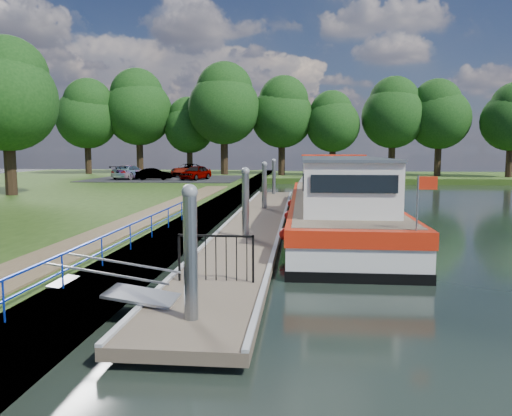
# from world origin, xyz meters

# --- Properties ---
(ground) EXTENTS (160.00, 160.00, 0.00)m
(ground) POSITION_xyz_m (0.00, 0.00, 0.00)
(ground) COLOR black
(ground) RESTS_ON ground
(bank_edge) EXTENTS (1.10, 90.00, 0.78)m
(bank_edge) POSITION_xyz_m (-2.55, 15.00, 0.39)
(bank_edge) COLOR #473D2D
(bank_edge) RESTS_ON ground
(far_bank) EXTENTS (60.00, 18.00, 0.60)m
(far_bank) POSITION_xyz_m (12.00, 52.00, 0.30)
(far_bank) COLOR #243E11
(far_bank) RESTS_ON ground
(footpath) EXTENTS (1.60, 40.00, 0.05)m
(footpath) POSITION_xyz_m (-4.40, 8.00, 0.80)
(footpath) COLOR brown
(footpath) RESTS_ON riverbank
(carpark) EXTENTS (14.00, 12.00, 0.06)m
(carpark) POSITION_xyz_m (-11.00, 38.00, 0.81)
(carpark) COLOR black
(carpark) RESTS_ON riverbank
(blue_fence) EXTENTS (0.04, 18.04, 0.72)m
(blue_fence) POSITION_xyz_m (-2.75, 3.00, 1.31)
(blue_fence) COLOR #0C2DBF
(blue_fence) RESTS_ON riverbank
(pontoon) EXTENTS (2.50, 30.00, 0.56)m
(pontoon) POSITION_xyz_m (0.00, 13.00, 0.18)
(pontoon) COLOR brown
(pontoon) RESTS_ON ground
(mooring_piles) EXTENTS (0.30, 27.30, 3.55)m
(mooring_piles) POSITION_xyz_m (0.00, 13.00, 1.28)
(mooring_piles) COLOR gray
(mooring_piles) RESTS_ON ground
(gangway) EXTENTS (2.58, 1.00, 0.92)m
(gangway) POSITION_xyz_m (-1.85, 0.50, 0.63)
(gangway) COLOR #A5A8AD
(gangway) RESTS_ON ground
(gate_panel) EXTENTS (1.85, 0.05, 1.15)m
(gate_panel) POSITION_xyz_m (-0.00, 2.20, 1.15)
(gate_panel) COLOR black
(gate_panel) RESTS_ON ground
(barge) EXTENTS (4.36, 21.15, 4.78)m
(barge) POSITION_xyz_m (3.60, 14.17, 1.09)
(barge) COLOR black
(barge) RESTS_ON ground
(horizon_trees) EXTENTS (54.38, 10.03, 12.87)m
(horizon_trees) POSITION_xyz_m (-1.61, 48.68, 7.95)
(horizon_trees) COLOR #332316
(horizon_trees) RESTS_ON ground
(bank_tree_a) EXTENTS (6.12, 6.12, 9.72)m
(bank_tree_a) POSITION_xyz_m (-15.99, 20.08, 7.02)
(bank_tree_a) COLOR #332316
(bank_tree_a) RESTS_ON riverbank
(car_a) EXTENTS (2.63, 4.17, 1.32)m
(car_a) POSITION_xyz_m (-7.78, 35.98, 1.50)
(car_a) COLOR #999999
(car_a) RESTS_ON carpark
(car_b) EXTENTS (3.36, 1.57, 1.07)m
(car_b) POSITION_xyz_m (-11.51, 35.18, 1.37)
(car_b) COLOR #999999
(car_b) RESTS_ON carpark
(car_c) EXTENTS (2.70, 4.78, 1.31)m
(car_c) POSITION_xyz_m (-14.21, 36.47, 1.49)
(car_c) COLOR #999999
(car_c) RESTS_ON carpark
(car_d) EXTENTS (3.16, 5.08, 1.31)m
(car_d) POSITION_xyz_m (-9.76, 41.37, 1.49)
(car_d) COLOR #999999
(car_d) RESTS_ON carpark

